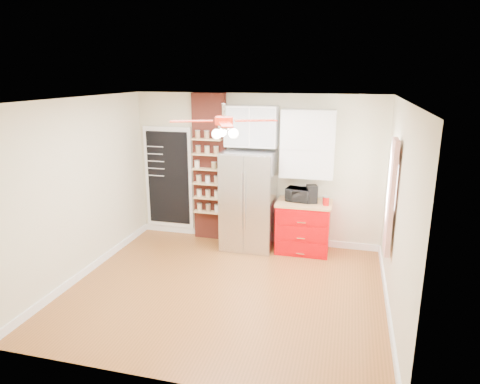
% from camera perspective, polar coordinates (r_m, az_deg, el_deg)
% --- Properties ---
extents(floor, '(4.50, 4.50, 0.00)m').
position_cam_1_polar(floor, '(6.37, -1.93, -12.82)').
color(floor, brown).
rests_on(floor, ground).
extents(ceiling, '(4.50, 4.50, 0.00)m').
position_cam_1_polar(ceiling, '(5.62, -2.19, 12.21)').
color(ceiling, white).
rests_on(ceiling, wall_back).
extents(wall_back, '(4.50, 0.02, 2.70)m').
position_cam_1_polar(wall_back, '(7.73, 2.16, 3.00)').
color(wall_back, beige).
rests_on(wall_back, floor).
extents(wall_front, '(4.50, 0.02, 2.70)m').
position_cam_1_polar(wall_front, '(4.09, -10.11, -8.86)').
color(wall_front, beige).
rests_on(wall_front, floor).
extents(wall_left, '(0.02, 4.00, 2.70)m').
position_cam_1_polar(wall_left, '(6.82, -20.49, 0.32)').
color(wall_left, beige).
rests_on(wall_left, floor).
extents(wall_right, '(0.02, 4.00, 2.70)m').
position_cam_1_polar(wall_right, '(5.67, 20.36, -2.66)').
color(wall_right, beige).
rests_on(wall_right, floor).
extents(chalkboard, '(0.95, 0.05, 1.95)m').
position_cam_1_polar(chalkboard, '(8.27, -9.50, 1.86)').
color(chalkboard, white).
rests_on(chalkboard, wall_back).
extents(brick_pillar, '(0.60, 0.16, 2.70)m').
position_cam_1_polar(brick_pillar, '(7.88, -4.03, 3.21)').
color(brick_pillar, maroon).
rests_on(brick_pillar, floor).
extents(fridge, '(0.90, 0.70, 1.75)m').
position_cam_1_polar(fridge, '(7.51, 1.14, -1.11)').
color(fridge, silver).
rests_on(fridge, floor).
extents(upper_glass_cabinet, '(0.90, 0.35, 0.70)m').
position_cam_1_polar(upper_glass_cabinet, '(7.44, 1.55, 8.77)').
color(upper_glass_cabinet, white).
rests_on(upper_glass_cabinet, wall_back).
extents(red_cabinet, '(0.94, 0.64, 0.90)m').
position_cam_1_polar(red_cabinet, '(7.54, 8.43, -4.60)').
color(red_cabinet, '#D30005').
rests_on(red_cabinet, floor).
extents(upper_shelf_unit, '(0.90, 0.30, 1.15)m').
position_cam_1_polar(upper_shelf_unit, '(7.35, 9.01, 6.33)').
color(upper_shelf_unit, white).
rests_on(upper_shelf_unit, wall_back).
extents(window, '(0.04, 0.75, 1.05)m').
position_cam_1_polar(window, '(6.48, 19.63, 1.45)').
color(window, white).
rests_on(window, wall_right).
extents(curtain, '(0.06, 0.40, 1.55)m').
position_cam_1_polar(curtain, '(5.96, 19.48, -0.69)').
color(curtain, '#AE2817').
rests_on(curtain, wall_right).
extents(ceiling_fan, '(1.40, 1.40, 0.44)m').
position_cam_1_polar(ceiling_fan, '(5.64, -2.16, 9.41)').
color(ceiling_fan, silver).
rests_on(ceiling_fan, ceiling).
extents(toaster_oven, '(0.46, 0.35, 0.23)m').
position_cam_1_polar(toaster_oven, '(7.41, 7.85, -0.34)').
color(toaster_oven, black).
rests_on(toaster_oven, red_cabinet).
extents(coffee_maker, '(0.21, 0.22, 0.31)m').
position_cam_1_polar(coffee_maker, '(7.34, 9.56, -0.27)').
color(coffee_maker, black).
rests_on(coffee_maker, red_cabinet).
extents(canister_left, '(0.12, 0.12, 0.14)m').
position_cam_1_polar(canister_left, '(7.26, 11.40, -1.22)').
color(canister_left, '#B10B09').
rests_on(canister_left, red_cabinet).
extents(canister_right, '(0.12, 0.12, 0.12)m').
position_cam_1_polar(canister_right, '(7.33, 11.34, -1.13)').
color(canister_right, red).
rests_on(canister_right, red_cabinet).
extents(pantry_jar_oats, '(0.11, 0.11, 0.13)m').
position_cam_1_polar(pantry_jar_oats, '(7.77, -5.75, 3.68)').
color(pantry_jar_oats, beige).
rests_on(pantry_jar_oats, brick_pillar).
extents(pantry_jar_beans, '(0.10, 0.10, 0.12)m').
position_cam_1_polar(pantry_jar_beans, '(7.66, -3.49, 3.51)').
color(pantry_jar_beans, olive).
rests_on(pantry_jar_beans, brick_pillar).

